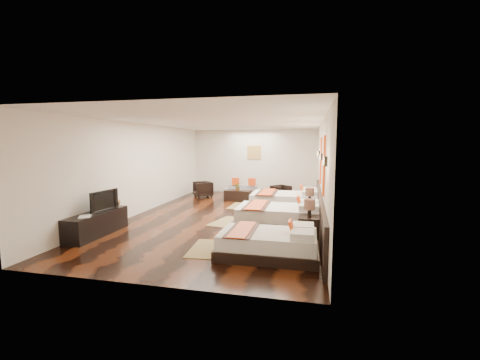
% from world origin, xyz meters
% --- Properties ---
extents(floor, '(5.50, 9.50, 0.01)m').
position_xyz_m(floor, '(0.00, 0.00, 0.00)').
color(floor, black).
rests_on(floor, ground).
extents(ceiling, '(5.50, 9.50, 0.01)m').
position_xyz_m(ceiling, '(0.00, 0.00, 2.80)').
color(ceiling, white).
rests_on(ceiling, floor).
extents(back_wall, '(5.50, 0.01, 2.80)m').
position_xyz_m(back_wall, '(0.00, 4.75, 1.40)').
color(back_wall, silver).
rests_on(back_wall, floor).
extents(left_wall, '(0.01, 9.50, 2.80)m').
position_xyz_m(left_wall, '(-2.75, 0.00, 1.40)').
color(left_wall, silver).
rests_on(left_wall, floor).
extents(right_wall, '(0.01, 9.50, 2.80)m').
position_xyz_m(right_wall, '(2.75, 0.00, 1.40)').
color(right_wall, silver).
rests_on(right_wall, floor).
extents(headboard_panel, '(0.08, 6.60, 0.90)m').
position_xyz_m(headboard_panel, '(2.71, -0.80, 0.45)').
color(headboard_panel, black).
rests_on(headboard_panel, floor).
extents(bed_near, '(1.92, 1.21, 0.73)m').
position_xyz_m(bed_near, '(1.69, -3.07, 0.25)').
color(bed_near, black).
rests_on(bed_near, floor).
extents(bed_mid, '(2.22, 1.39, 0.85)m').
position_xyz_m(bed_mid, '(1.70, -0.91, 0.29)').
color(bed_mid, black).
rests_on(bed_mid, floor).
extents(bed_far, '(2.28, 1.43, 0.87)m').
position_xyz_m(bed_far, '(1.70, 1.25, 0.30)').
color(bed_far, black).
rests_on(bed_far, floor).
extents(nightstand_a, '(0.47, 0.47, 0.93)m').
position_xyz_m(nightstand_a, '(2.45, -1.80, 0.32)').
color(nightstand_a, black).
rests_on(nightstand_a, floor).
extents(nightstand_b, '(0.46, 0.46, 0.91)m').
position_xyz_m(nightstand_b, '(2.44, 0.18, 0.32)').
color(nightstand_b, black).
rests_on(nightstand_b, floor).
extents(jute_mat_near, '(0.85, 1.26, 0.01)m').
position_xyz_m(jute_mat_near, '(0.43, -2.94, 0.01)').
color(jute_mat_near, olive).
rests_on(jute_mat_near, floor).
extents(jute_mat_mid, '(1.01, 1.34, 0.01)m').
position_xyz_m(jute_mat_mid, '(0.25, -0.69, 0.01)').
color(jute_mat_mid, olive).
rests_on(jute_mat_mid, floor).
extents(jute_mat_far, '(0.79, 1.23, 0.01)m').
position_xyz_m(jute_mat_far, '(0.11, 1.61, 0.01)').
color(jute_mat_far, olive).
rests_on(jute_mat_far, floor).
extents(tv_console, '(0.50, 1.80, 0.55)m').
position_xyz_m(tv_console, '(-2.50, -2.56, 0.28)').
color(tv_console, black).
rests_on(tv_console, floor).
extents(tv, '(0.21, 0.90, 0.51)m').
position_xyz_m(tv, '(-2.45, -2.42, 0.81)').
color(tv, black).
rests_on(tv, tv_console).
extents(book, '(0.39, 0.42, 0.03)m').
position_xyz_m(book, '(-2.50, -3.15, 0.57)').
color(book, black).
rests_on(book, tv_console).
extents(figurine, '(0.33, 0.33, 0.31)m').
position_xyz_m(figurine, '(-2.50, -1.85, 0.70)').
color(figurine, brown).
rests_on(figurine, tv_console).
extents(sofa, '(1.67, 0.93, 0.46)m').
position_xyz_m(sofa, '(-0.25, 3.71, 0.23)').
color(sofa, gray).
rests_on(sofa, floor).
extents(armchair_left, '(0.97, 0.96, 0.64)m').
position_xyz_m(armchair_left, '(-1.84, 3.12, 0.32)').
color(armchair_left, black).
rests_on(armchair_left, floor).
extents(armchair_right, '(0.89, 0.88, 0.58)m').
position_xyz_m(armchair_right, '(1.36, 3.13, 0.29)').
color(armchair_right, black).
rests_on(armchair_right, floor).
extents(coffee_table, '(1.04, 0.59, 0.40)m').
position_xyz_m(coffee_table, '(-0.25, 2.66, 0.20)').
color(coffee_table, black).
rests_on(coffee_table, floor).
extents(table_plant, '(0.33, 0.30, 0.30)m').
position_xyz_m(table_plant, '(-0.25, 2.62, 0.55)').
color(table_plant, '#2F6421').
rests_on(table_plant, coffee_table).
extents(orange_panel_a, '(0.04, 0.40, 1.30)m').
position_xyz_m(orange_panel_a, '(2.73, -1.90, 1.70)').
color(orange_panel_a, '#D86014').
rests_on(orange_panel_a, right_wall).
extents(orange_panel_b, '(0.04, 0.40, 1.30)m').
position_xyz_m(orange_panel_b, '(2.73, 0.30, 1.70)').
color(orange_panel_b, '#D86014').
rests_on(orange_panel_b, right_wall).
extents(sconce_near, '(0.07, 0.12, 0.18)m').
position_xyz_m(sconce_near, '(2.70, -3.00, 1.85)').
color(sconce_near, black).
rests_on(sconce_near, right_wall).
extents(sconce_mid, '(0.07, 0.12, 0.18)m').
position_xyz_m(sconce_mid, '(2.70, -0.80, 1.85)').
color(sconce_mid, black).
rests_on(sconce_mid, right_wall).
extents(sconce_far, '(0.07, 0.12, 0.18)m').
position_xyz_m(sconce_far, '(2.70, 1.40, 1.85)').
color(sconce_far, black).
rests_on(sconce_far, right_wall).
extents(sconce_lounge, '(0.07, 0.12, 0.18)m').
position_xyz_m(sconce_lounge, '(2.70, 2.30, 1.85)').
color(sconce_lounge, black).
rests_on(sconce_lounge, right_wall).
extents(gold_artwork, '(0.60, 0.04, 0.60)m').
position_xyz_m(gold_artwork, '(0.00, 4.73, 1.80)').
color(gold_artwork, '#AD873F').
rests_on(gold_artwork, back_wall).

